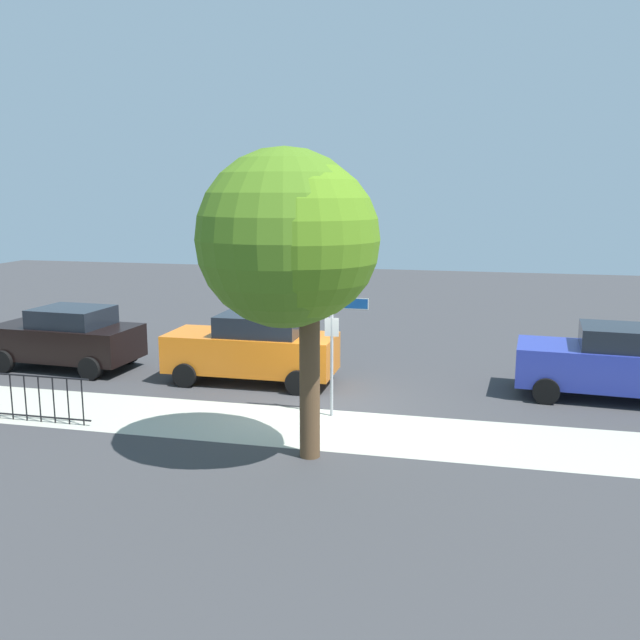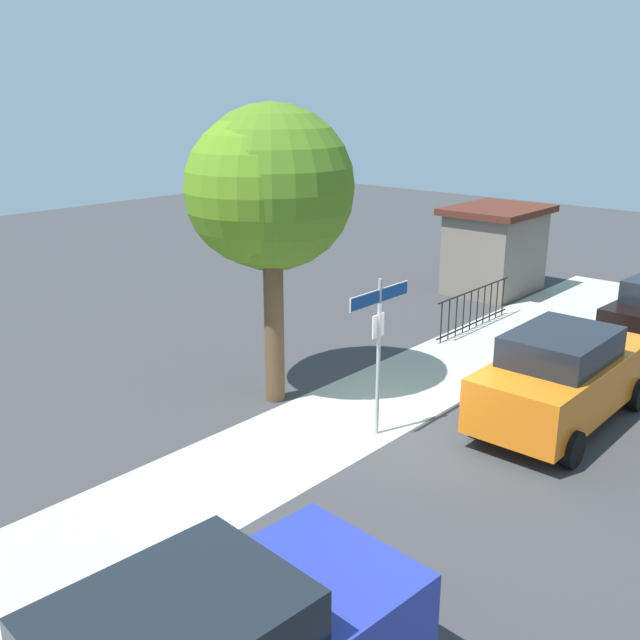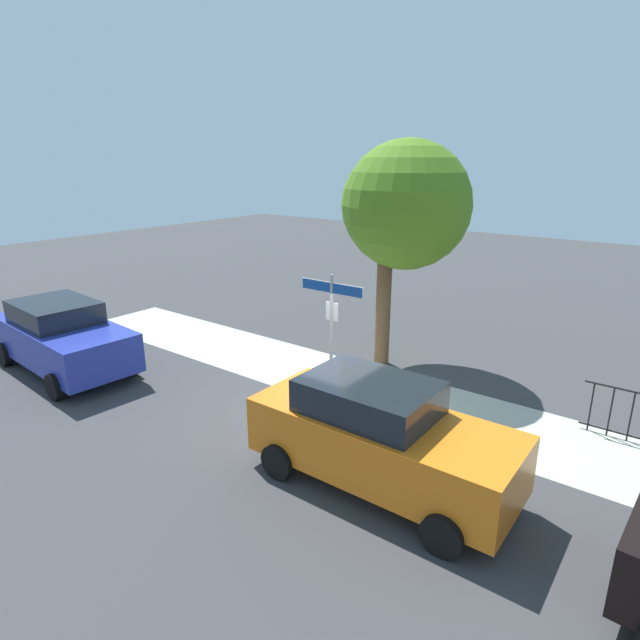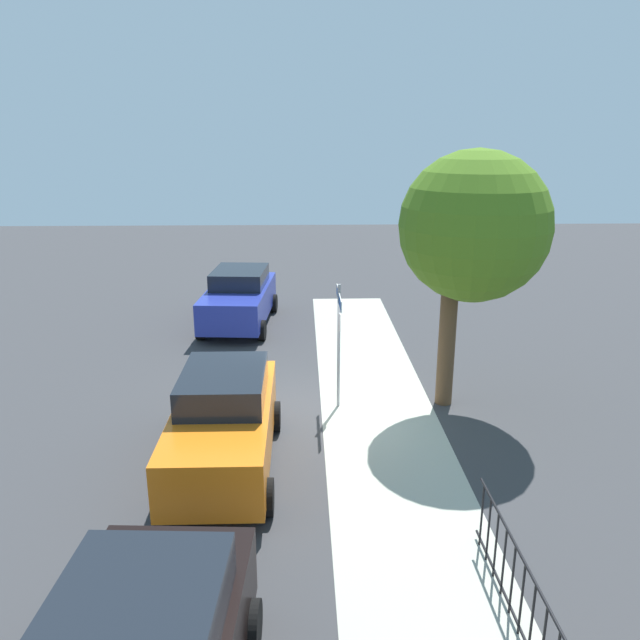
% 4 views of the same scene
% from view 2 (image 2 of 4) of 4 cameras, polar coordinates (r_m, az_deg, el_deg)
% --- Properties ---
extents(ground_plane, '(60.00, 60.00, 0.00)m').
position_cam_2_polar(ground_plane, '(13.56, 6.46, -8.95)').
color(ground_plane, '#38383A').
extents(sidewalk_strip, '(24.00, 2.60, 0.00)m').
position_cam_2_polar(sidewalk_strip, '(15.74, 6.80, -5.13)').
color(sidewalk_strip, '#ADAD9C').
rests_on(sidewalk_strip, ground_plane).
extents(street_sign, '(1.65, 0.07, 2.93)m').
position_cam_2_polar(street_sign, '(12.80, 4.66, -0.42)').
color(street_sign, '#9EA0A5').
rests_on(street_sign, ground_plane).
extents(shade_tree, '(3.34, 3.23, 5.85)m').
position_cam_2_polar(shade_tree, '(14.28, -4.09, 10.28)').
color(shade_tree, brown).
rests_on(shade_tree, ground_plane).
extents(car_orange, '(4.52, 2.00, 1.87)m').
position_cam_2_polar(car_orange, '(14.32, 18.51, -4.20)').
color(car_orange, orange).
rests_on(car_orange, ground_plane).
extents(iron_fence, '(3.56, 0.04, 1.07)m').
position_cam_2_polar(iron_fence, '(19.69, 11.98, 0.94)').
color(iron_fence, black).
rests_on(iron_fence, ground_plane).
extents(utility_shed, '(3.24, 2.53, 2.67)m').
position_cam_2_polar(utility_shed, '(23.43, 13.54, 5.46)').
color(utility_shed, slate).
rests_on(utility_shed, ground_plane).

